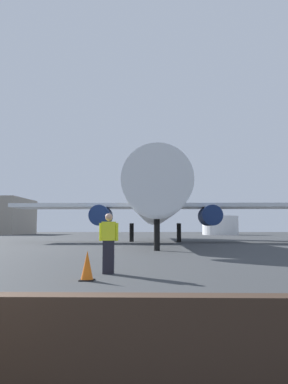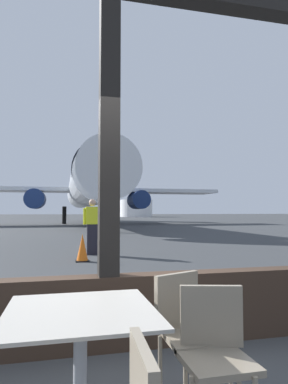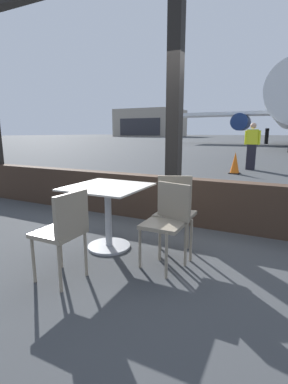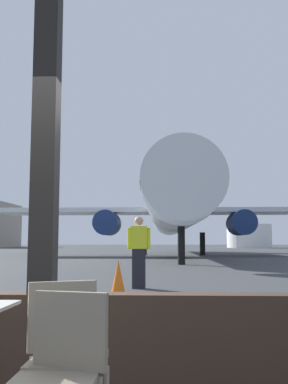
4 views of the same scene
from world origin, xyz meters
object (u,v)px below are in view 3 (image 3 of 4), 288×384
at_px(cafe_chair_window_right, 175,207).
at_px(traffic_cone, 235,163).
at_px(dining_table, 108,210).
at_px(cafe_chair_aisle_left, 168,217).
at_px(ground_crew_worker, 252,146).
at_px(distant_hangar, 151,123).
at_px(cafe_chair_window_left, 64,228).

bearing_deg(cafe_chair_window_right, traffic_cone, 93.06).
bearing_deg(traffic_cone, dining_table, -93.05).
relative_size(dining_table, cafe_chair_aisle_left, 1.00).
distance_m(ground_crew_worker, traffic_cone, 1.52).
distance_m(traffic_cone, distant_hangar, 86.74).
relative_size(cafe_chair_window_right, ground_crew_worker, 0.52).
bearing_deg(ground_crew_worker, cafe_chair_window_right, -89.96).
bearing_deg(cafe_chair_window_right, ground_crew_worker, 90.04).
relative_size(cafe_chair_window_left, distant_hangar, 0.04).
height_order(cafe_chair_window_left, ground_crew_worker, ground_crew_worker).
bearing_deg(dining_table, cafe_chair_aisle_left, -7.04).
height_order(ground_crew_worker, distant_hangar, distant_hangar).
bearing_deg(ground_crew_worker, traffic_cone, -105.04).
bearing_deg(cafe_chair_window_left, traffic_cone, 87.82).
height_order(cafe_chair_window_right, ground_crew_worker, ground_crew_worker).
xyz_separation_m(cafe_chair_window_right, cafe_chair_aisle_left, (0.05, -0.35, -0.01)).
bearing_deg(traffic_cone, ground_crew_worker, 74.96).
bearing_deg(cafe_chair_aisle_left, cafe_chair_window_left, -134.53).
xyz_separation_m(cafe_chair_aisle_left, traffic_cone, (-0.42, 7.32, -0.18)).
relative_size(cafe_chair_window_left, traffic_cone, 1.18).
distance_m(cafe_chair_window_right, distant_hangar, 93.16).
xyz_separation_m(dining_table, cafe_chair_window_left, (0.08, -0.84, 0.05)).
bearing_deg(cafe_chair_window_left, cafe_chair_aisle_left, 45.47).
bearing_deg(distant_hangar, ground_crew_worker, -62.49).
bearing_deg(cafe_chair_aisle_left, ground_crew_worker, 90.38).
height_order(dining_table, distant_hangar, distant_hangar).
relative_size(cafe_chair_window_right, cafe_chair_aisle_left, 1.03).
xyz_separation_m(cafe_chair_window_left, ground_crew_worker, (0.67, 9.43, 0.37)).
bearing_deg(distant_hangar, cafe_chair_window_left, -65.51).
bearing_deg(traffic_cone, distant_hangar, 116.88).
height_order(dining_table, cafe_chair_window_right, cafe_chair_window_right).
xyz_separation_m(cafe_chair_window_left, cafe_chair_aisle_left, (0.73, 0.74, -0.00)).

